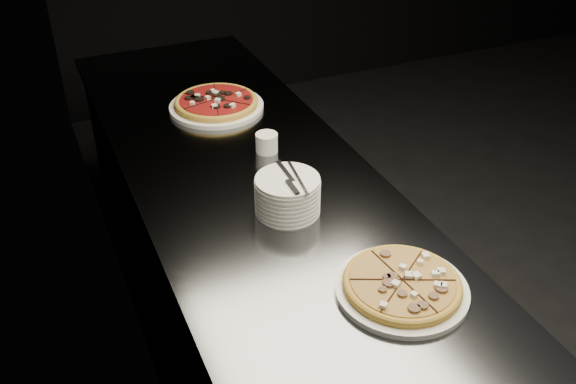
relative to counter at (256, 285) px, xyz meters
name	(u,v)px	position (x,y,z in m)	size (l,w,h in m)	color
wall_left	(110,45)	(-0.37, 0.00, 0.94)	(0.02, 5.00, 2.80)	black
counter	(256,285)	(0.00, 0.00, 0.00)	(0.74, 2.44, 0.92)	#585B5F
pizza_mushroom	(402,285)	(0.14, -0.65, 0.48)	(0.38, 0.38, 0.04)	white
pizza_tomato	(216,103)	(0.05, 0.49, 0.48)	(0.38, 0.38, 0.04)	white
plate_stack	(288,195)	(0.02, -0.22, 0.51)	(0.18, 0.18, 0.11)	white
cutlery	(292,180)	(0.03, -0.24, 0.57)	(0.08, 0.19, 0.01)	#AEB1B5
ramekin	(267,142)	(0.10, 0.12, 0.49)	(0.07, 0.07, 0.06)	white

